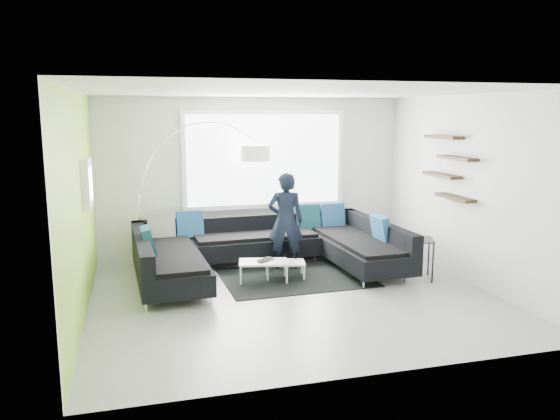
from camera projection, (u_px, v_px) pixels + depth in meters
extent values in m
plane|color=gray|center=(292.00, 295.00, 7.68)|extent=(5.50, 5.50, 0.00)
cube|color=silver|center=(253.00, 176.00, 9.81)|extent=(5.50, 0.04, 2.80)
cube|color=silver|center=(369.00, 235.00, 5.06)|extent=(5.50, 0.04, 2.80)
cube|color=silver|center=(79.00, 205.00, 6.73)|extent=(0.04, 5.00, 2.80)
cube|color=silver|center=(469.00, 189.00, 8.14)|extent=(0.04, 5.00, 2.80)
cube|color=silver|center=(293.00, 92.00, 7.19)|extent=(5.50, 5.00, 0.04)
cube|color=#93C638|center=(80.00, 205.00, 6.73)|extent=(0.01, 5.00, 2.80)
cube|color=silver|center=(265.00, 160.00, 9.77)|extent=(2.96, 0.06, 1.68)
cube|color=white|center=(88.00, 183.00, 7.28)|extent=(0.12, 0.66, 0.66)
cube|color=black|center=(449.00, 167.00, 8.44)|extent=(0.20, 1.24, 0.95)
cube|color=black|center=(268.00, 261.00, 8.65)|extent=(4.15, 2.67, 0.43)
cube|color=black|center=(268.00, 238.00, 8.58)|extent=(4.15, 2.67, 0.32)
cube|color=navy|center=(268.00, 234.00, 8.57)|extent=(3.63, 0.37, 0.45)
cube|color=black|center=(296.00, 277.00, 8.47)|extent=(2.28, 1.69, 0.01)
cube|color=silver|center=(274.00, 270.00, 8.36)|extent=(1.03, 0.72, 0.31)
cube|color=black|center=(417.00, 259.00, 8.38)|extent=(0.59, 0.59, 0.63)
imported|color=black|center=(286.00, 221.00, 8.87)|extent=(0.75, 0.65, 1.58)
imported|color=black|center=(268.00, 260.00, 8.27)|extent=(0.52, 0.52, 0.03)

